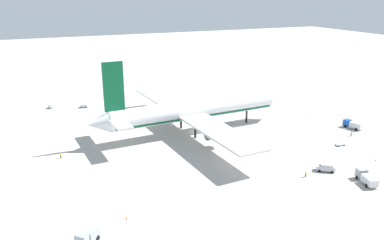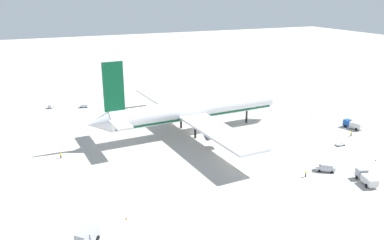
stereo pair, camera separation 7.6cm
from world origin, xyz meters
The scene contains 17 objects.
ground_plane centered at (0.00, 0.00, 0.00)m, with size 600.00×600.00×0.00m, color #ADA8A0.
airliner centered at (-1.33, -0.01, 7.35)m, with size 68.12×73.29×24.87m.
service_truck_2 centered at (22.22, -49.25, 1.36)m, with size 4.13×7.08×2.60m.
service_truck_3 centered at (48.90, -18.45, 1.41)m, with size 3.61×6.55×2.54m.
service_truck_4 centered at (-42.56, -46.45, 1.44)m, with size 4.84×4.80×2.77m.
service_van centered at (17.87, -40.36, 1.03)m, with size 4.83×4.27×1.97m.
baggage_cart_0 centered at (-40.71, 47.24, 0.84)m, with size 2.42×3.13×1.54m.
baggage_cart_1 centered at (33.99, -28.46, 0.27)m, with size 3.44×1.71×0.40m.
baggage_cart_2 centered at (-28.80, 42.79, 0.77)m, with size 3.49×1.88×1.41m.
ground_worker_0 centered at (11.12, -40.94, 0.85)m, with size 0.57×0.57×1.67m.
ground_worker_1 centered at (-42.61, -4.61, 0.81)m, with size 0.53×0.53×1.61m.
ground_worker_2 centered at (42.93, -23.78, 0.92)m, with size 0.56×0.56×1.79m.
traffic_cone_0 centered at (30.33, 30.12, 0.28)m, with size 0.36×0.36×0.55m, color orange.
traffic_cone_1 centered at (43.32, -3.69, 0.28)m, with size 0.36×0.36×0.55m, color orange.
traffic_cone_2 centered at (34.71, -40.88, 0.28)m, with size 0.36×0.36×0.55m, color orange.
traffic_cone_3 centered at (21.94, 35.14, 0.28)m, with size 0.36×0.36×0.55m, color orange.
traffic_cone_4 centered at (-34.10, -41.54, 0.28)m, with size 0.36×0.36×0.55m, color orange.
Camera 2 is at (-49.91, -109.84, 43.61)m, focal length 36.89 mm.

